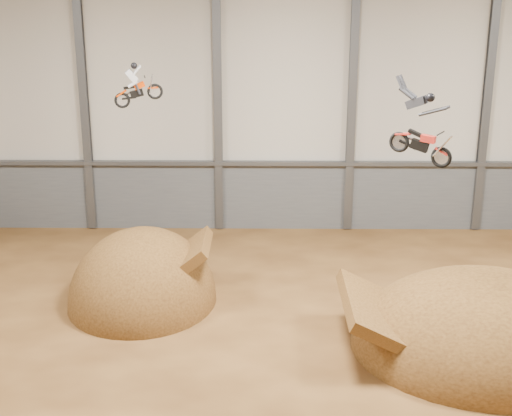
{
  "coord_description": "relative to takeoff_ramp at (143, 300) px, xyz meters",
  "views": [
    {
      "loc": [
        -1.05,
        -20.51,
        12.36
      ],
      "look_at": [
        -1.32,
        4.0,
        4.57
      ],
      "focal_mm": 50.0,
      "sensor_mm": 36.0,
      "label": 1
    }
  ],
  "objects": [
    {
      "name": "floor",
      "position": [
        5.92,
        -5.9,
        0.0
      ],
      "size": [
        40.0,
        40.0,
        0.0
      ],
      "primitive_type": "plane",
      "color": "#4A2D13",
      "rests_on": "ground"
    },
    {
      "name": "steel_rail",
      "position": [
        5.92,
        8.85,
        3.55
      ],
      "size": [
        39.8,
        0.35,
        0.2
      ],
      "primitive_type": "cube",
      "color": "#47494F",
      "rests_on": "lower_band_back"
    },
    {
      "name": "fmx_rider_b",
      "position": [
        9.82,
        -4.03,
        8.12
      ],
      "size": [
        3.24,
        2.37,
        2.99
      ],
      "primitive_type": null,
      "rotation": [
        0.0,
        0.23,
        -0.54
      ],
      "color": "red"
    },
    {
      "name": "fmx_rider_a",
      "position": [
        0.2,
        0.54,
        8.8
      ],
      "size": [
        2.29,
        1.11,
        2.06
      ],
      "primitive_type": null,
      "rotation": [
        0.0,
        -0.24,
        0.19
      ],
      "color": "#D43800"
    },
    {
      "name": "steel_column_3",
      "position": [
        9.26,
        8.9,
        7.0
      ],
      "size": [
        0.4,
        0.36,
        13.9
      ],
      "primitive_type": "cube",
      "color": "#47494F",
      "rests_on": "ground"
    },
    {
      "name": "landing_ramp",
      "position": [
        12.67,
        -3.83,
        0.0
      ],
      "size": [
        9.36,
        8.28,
        5.4
      ],
      "primitive_type": "ellipsoid",
      "color": "#402710",
      "rests_on": "ground"
    },
    {
      "name": "steel_column_2",
      "position": [
        2.59,
        8.9,
        7.0
      ],
      "size": [
        0.4,
        0.36,
        13.9
      ],
      "primitive_type": "cube",
      "color": "#47494F",
      "rests_on": "ground"
    },
    {
      "name": "takeoff_ramp",
      "position": [
        0.0,
        0.0,
        0.0
      ],
      "size": [
        5.95,
        6.87,
        5.95
      ],
      "primitive_type": "ellipsoid",
      "color": "#402710",
      "rests_on": "ground"
    },
    {
      "name": "steel_column_4",
      "position": [
        15.92,
        8.9,
        7.0
      ],
      "size": [
        0.4,
        0.36,
        13.9
      ],
      "primitive_type": "cube",
      "color": "#47494F",
      "rests_on": "ground"
    },
    {
      "name": "back_wall",
      "position": [
        5.92,
        9.1,
        7.0
      ],
      "size": [
        40.0,
        0.1,
        14.0
      ],
      "primitive_type": "cube",
      "color": "beige",
      "rests_on": "ground"
    },
    {
      "name": "steel_column_1",
      "position": [
        -4.08,
        8.9,
        7.0
      ],
      "size": [
        0.4,
        0.36,
        13.9
      ],
      "primitive_type": "cube",
      "color": "#47494F",
      "rests_on": "ground"
    },
    {
      "name": "lower_band_back",
      "position": [
        5.92,
        9.0,
        1.75
      ],
      "size": [
        39.8,
        0.18,
        3.5
      ],
      "primitive_type": "cube",
      "color": "#515459",
      "rests_on": "ground"
    }
  ]
}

